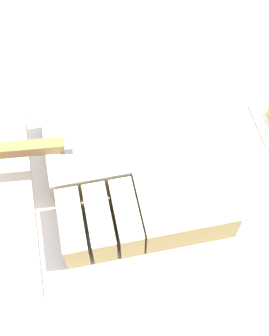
# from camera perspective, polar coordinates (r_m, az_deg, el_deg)

# --- Properties ---
(ground_plane) EXTENTS (8.00, 8.00, 0.00)m
(ground_plane) POSITION_cam_1_polar(r_m,az_deg,el_deg) (1.82, 1.97, -15.00)
(ground_plane) COLOR #9E9384
(countertop) EXTENTS (1.40, 1.10, 0.95)m
(countertop) POSITION_cam_1_polar(r_m,az_deg,el_deg) (1.37, 2.56, -9.23)
(countertop) COLOR beige
(countertop) RESTS_ON ground_plane
(cake_board) EXTENTS (0.39, 0.39, 0.01)m
(cake_board) POSITION_cam_1_polar(r_m,az_deg,el_deg) (0.91, 0.00, -1.34)
(cake_board) COLOR silver
(cake_board) RESTS_ON countertop
(cake) EXTENTS (0.32, 0.32, 0.08)m
(cake) POSITION_cam_1_polar(r_m,az_deg,el_deg) (0.88, 0.18, 0.24)
(cake) COLOR tan
(cake) RESTS_ON cake_board
(knife) EXTENTS (0.35, 0.05, 0.02)m
(knife) POSITION_cam_1_polar(r_m,az_deg,el_deg) (0.86, -10.15, 2.38)
(knife) COLOR silver
(knife) RESTS_ON cake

